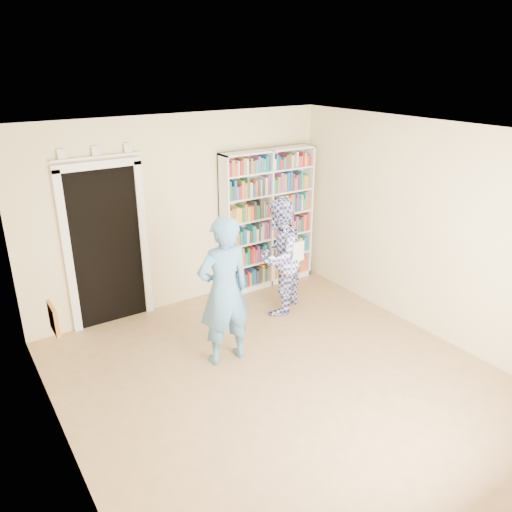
% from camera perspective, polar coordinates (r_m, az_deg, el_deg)
% --- Properties ---
extents(floor, '(5.00, 5.00, 0.00)m').
position_cam_1_polar(floor, '(5.71, 3.47, -14.40)').
color(floor, olive).
rests_on(floor, ground).
extents(ceiling, '(5.00, 5.00, 0.00)m').
position_cam_1_polar(ceiling, '(4.67, 4.23, 13.48)').
color(ceiling, white).
rests_on(ceiling, wall_back).
extents(wall_back, '(4.50, 0.00, 4.50)m').
position_cam_1_polar(wall_back, '(7.07, -8.47, 4.90)').
color(wall_back, beige).
rests_on(wall_back, floor).
extents(wall_left, '(0.00, 5.00, 5.00)m').
position_cam_1_polar(wall_left, '(4.22, -21.72, -8.47)').
color(wall_left, beige).
rests_on(wall_left, floor).
extents(wall_right, '(0.00, 5.00, 5.00)m').
position_cam_1_polar(wall_right, '(6.57, 19.73, 2.53)').
color(wall_right, beige).
rests_on(wall_right, floor).
extents(bookshelf, '(1.55, 0.29, 2.13)m').
position_cam_1_polar(bookshelf, '(7.66, 1.32, 4.30)').
color(bookshelf, white).
rests_on(bookshelf, floor).
extents(doorway, '(1.10, 0.08, 2.43)m').
position_cam_1_polar(doorway, '(6.74, -16.77, 1.84)').
color(doorway, black).
rests_on(doorway, floor).
extents(wall_art, '(0.03, 0.25, 0.25)m').
position_cam_1_polar(wall_art, '(4.38, -22.14, -6.69)').
color(wall_art, brown).
rests_on(wall_art, wall_left).
extents(man_blue, '(0.66, 0.44, 1.79)m').
position_cam_1_polar(man_blue, '(5.69, -3.67, -4.05)').
color(man_blue, '#5085B2').
rests_on(man_blue, floor).
extents(man_plaid, '(1.01, 0.96, 1.65)m').
position_cam_1_polar(man_plaid, '(6.86, 2.58, -0.06)').
color(man_plaid, '#313497').
rests_on(man_plaid, floor).
extents(paper_sheet, '(0.20, 0.02, 0.28)m').
position_cam_1_polar(paper_sheet, '(6.75, 4.86, 0.50)').
color(paper_sheet, white).
rests_on(paper_sheet, man_plaid).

